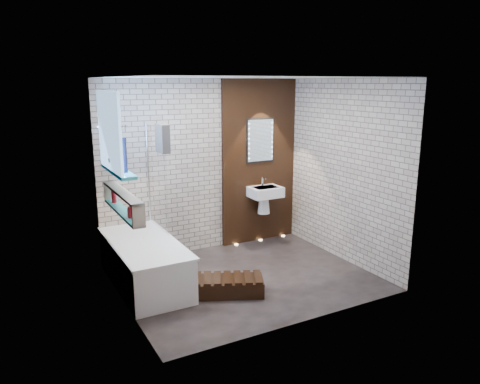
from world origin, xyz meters
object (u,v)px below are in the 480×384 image
bathtub (145,263)px  walnut_step (228,286)px  washbasin (265,196)px  led_mirror (260,140)px  bath_screen (157,179)px

bathtub → walnut_step: bathtub is taller
washbasin → led_mirror: size_ratio=0.83×
bathtub → washbasin: bearing=16.0°
led_mirror → walnut_step: led_mirror is taller
bath_screen → washbasin: bearing=5.8°
bath_screen → bathtub: bearing=-128.9°
bath_screen → washbasin: size_ratio=2.41×
led_mirror → walnut_step: size_ratio=0.81×
bathtub → bath_screen: bearing=51.1°
bath_screen → walnut_step: (0.45, -1.19, -1.18)m
bathtub → bath_screen: (0.35, 0.44, 0.99)m
bathtub → led_mirror: (2.17, 0.78, 1.36)m
bath_screen → washbasin: (1.82, 0.18, -0.49)m
bath_screen → washbasin: 1.89m
bath_screen → led_mirror: (1.82, 0.34, 0.37)m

